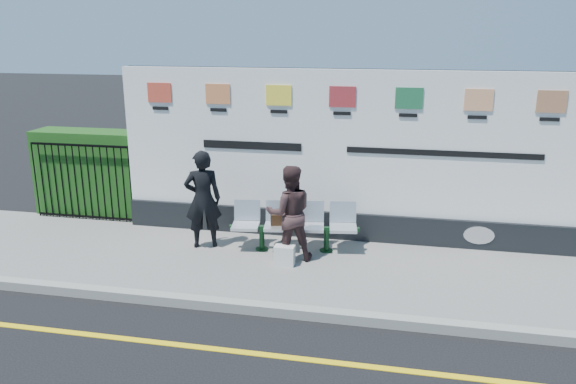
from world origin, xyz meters
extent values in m
plane|color=black|center=(0.00, 0.00, 0.00)|extent=(80.00, 80.00, 0.00)
cube|color=slate|center=(0.00, 2.50, 0.06)|extent=(14.00, 3.00, 0.12)
cube|color=gray|center=(0.00, 1.00, 0.07)|extent=(14.00, 0.18, 0.14)
cube|color=yellow|center=(0.00, 0.00, 0.00)|extent=(14.00, 0.10, 0.01)
cube|color=black|center=(0.50, 3.85, 0.37)|extent=(8.00, 0.30, 0.50)
cube|color=white|center=(0.50, 3.85, 1.87)|extent=(8.00, 0.14, 2.50)
cube|color=#1D4C16|center=(-4.58, 4.30, 0.97)|extent=(2.35, 0.70, 1.70)
imported|color=black|center=(-1.75, 2.94, 0.97)|extent=(0.73, 0.61, 1.71)
imported|color=#392525|center=(-0.19, 2.68, 0.91)|extent=(0.92, 0.81, 1.58)
cube|color=black|center=(-0.46, 3.02, 0.67)|extent=(0.26, 0.17, 0.19)
cube|color=silver|center=(-0.22, 2.42, 0.28)|extent=(0.32, 0.19, 0.32)
camera|label=1|loc=(1.50, -5.74, 3.75)|focal=35.00mm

